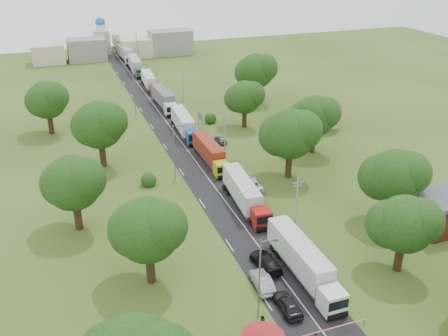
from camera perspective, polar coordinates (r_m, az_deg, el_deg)
name	(u,v)px	position (r m, az deg, el deg)	size (l,w,h in m)	color
ground	(238,219)	(72.97, 1.64, -5.80)	(260.00, 260.00, 0.00)	#344D19
road	(198,164)	(89.72, -3.00, 0.41)	(8.00, 200.00, 0.04)	black
boom_barrier	(315,334)	(54.01, 10.39, -18.12)	(9.22, 0.35, 1.18)	slate
info_sign	(200,119)	(103.29, -2.72, 5.62)	(0.12, 3.10, 4.10)	slate
pole_1	(296,207)	(67.19, 8.25, -4.40)	(1.60, 0.24, 9.00)	gray
pole_2	(225,134)	(90.34, 0.09, 3.85)	(1.60, 0.24, 9.00)	gray
pole_3	(183,92)	(115.65, -4.68, 8.60)	(1.60, 0.24, 9.00)	gray
pole_4	(156,65)	(141.98, -7.77, 11.59)	(1.60, 0.24, 9.00)	gray
pole_5	(137,46)	(168.84, -9.93, 13.62)	(1.60, 0.24, 9.00)	gray
lamp_0	(261,276)	(52.87, 4.23, -12.17)	(2.03, 0.22, 10.00)	slate
lamp_1	(175,150)	(81.78, -5.64, 2.02)	(2.03, 0.22, 10.00)	slate
lamp_2	(135,92)	(114.15, -10.14, 8.52)	(2.03, 0.22, 10.00)	slate
tree_2	(404,223)	(62.91, 19.88, -5.98)	(8.00, 8.00, 10.10)	#382616
tree_3	(394,176)	(72.85, 18.85, -0.87)	(8.80, 8.80, 11.07)	#382616
tree_4	(290,133)	(82.77, 7.55, 3.93)	(9.60, 9.60, 12.05)	#382616
tree_5	(314,116)	(93.66, 10.27, 5.89)	(8.80, 8.80, 11.07)	#382616
tree_6	(244,97)	(105.40, 2.35, 8.09)	(8.00, 8.00, 10.10)	#382616
tree_7	(256,71)	(121.77, 3.68, 11.03)	(9.60, 9.60, 12.05)	#382616
tree_10	(147,229)	(57.60, -8.77, -6.94)	(8.80, 8.80, 11.07)	#382616
tree_11	(73,182)	(70.19, -16.89, -1.59)	(8.80, 8.80, 11.07)	#382616
tree_12	(99,124)	(88.72, -14.09, 4.85)	(9.60, 9.60, 12.05)	#382616
tree_13	(47,100)	(107.65, -19.60, 7.36)	(8.80, 8.80, 11.07)	#382616
house_brick	(444,212)	(75.89, 23.86, -4.57)	(8.60, 6.60, 5.20)	maroon
house_cream	(319,110)	(108.34, 10.79, 6.50)	(10.08, 10.08, 5.80)	beige
distant_town	(120,47)	(173.18, -11.82, 13.35)	(52.00, 8.00, 8.00)	gray
church	(102,38)	(180.05, -13.80, 14.22)	(5.00, 5.00, 12.30)	beige
truck_0	(303,261)	(61.07, 9.05, -10.47)	(2.66, 15.55, 4.31)	white
truck_1	(244,194)	(75.02, 2.33, -2.96)	(3.39, 15.03, 4.15)	#A01412
truck_2	(210,152)	(89.40, -1.61, 1.80)	(2.56, 14.16, 3.92)	gold
truck_3	(184,124)	(103.12, -4.58, 5.06)	(3.20, 15.00, 4.14)	#184C92
truck_4	(164,98)	(119.92, -6.91, 7.89)	(2.96, 15.33, 4.24)	silver
truck_5	(149,81)	(136.12, -8.54, 9.79)	(2.97, 13.75, 3.80)	maroon
truck_6	(136,65)	(152.83, -10.07, 11.48)	(3.36, 15.56, 4.30)	#235E2D
truck_7	(126,54)	(168.61, -11.15, 12.68)	(3.36, 15.72, 4.34)	#BCBCBC
truck_8	(119,44)	(185.38, -11.92, 13.69)	(2.66, 15.00, 4.16)	brown
car_lane_front	(288,304)	(57.02, 7.29, -15.19)	(1.94, 4.83, 1.65)	black
car_lane_mid	(262,282)	(59.82, 4.40, -12.82)	(1.72, 4.93, 1.63)	#929599
car_lane_rear	(266,262)	(62.99, 4.81, -10.60)	(2.31, 5.68, 1.65)	black
car_verge_near	(251,184)	(81.13, 3.14, -1.79)	(2.67, 5.79, 1.61)	silver
car_verge_far	(220,139)	(98.86, -0.41, 3.28)	(1.56, 3.89, 1.33)	#515358
pedestrian_booth	(262,324)	(54.24, 4.40, -17.35)	(0.94, 0.73, 1.94)	gray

